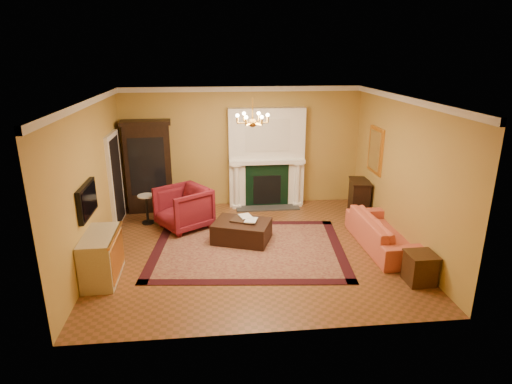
{
  "coord_description": "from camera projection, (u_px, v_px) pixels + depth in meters",
  "views": [
    {
      "loc": [
        -0.76,
        -7.86,
        3.81
      ],
      "look_at": [
        0.1,
        0.3,
        1.1
      ],
      "focal_mm": 30.0,
      "sensor_mm": 36.0,
      "label": 1
    }
  ],
  "objects": [
    {
      "name": "wall_left",
      "position": [
        91.0,
        182.0,
        7.92
      ],
      "size": [
        0.02,
        5.5,
        3.0
      ],
      "primitive_type": "cube",
      "color": "#AF903E",
      "rests_on": "floor"
    },
    {
      "name": "gilt_mirror",
      "position": [
        375.0,
        150.0,
        9.79
      ],
      "size": [
        0.06,
        0.76,
        1.05
      ],
      "color": "gold",
      "rests_on": "wall_right"
    },
    {
      "name": "commode",
      "position": [
        102.0,
        257.0,
        7.41
      ],
      "size": [
        0.55,
        1.13,
        0.84
      ],
      "primitive_type": "cube",
      "rotation": [
        0.0,
        0.0,
        0.02
      ],
      "color": "#BEB38B",
      "rests_on": "floor"
    },
    {
      "name": "console_table",
      "position": [
        359.0,
        198.0,
        10.45
      ],
      "size": [
        0.53,
        0.78,
        0.81
      ],
      "primitive_type": "cube",
      "rotation": [
        0.0,
        0.0,
        -0.17
      ],
      "color": "black",
      "rests_on": "floor"
    },
    {
      "name": "chandelier",
      "position": [
        253.0,
        120.0,
        7.87
      ],
      "size": [
        0.63,
        0.55,
        0.53
      ],
      "color": "#B98533",
      "rests_on": "ceiling"
    },
    {
      "name": "wall_right",
      "position": [
        403.0,
        173.0,
        8.52
      ],
      "size": [
        0.02,
        5.5,
        3.0
      ],
      "primitive_type": "cube",
      "color": "#AF903E",
      "rests_on": "floor"
    },
    {
      "name": "ceiling",
      "position": [
        253.0,
        98.0,
        7.75
      ],
      "size": [
        6.0,
        5.5,
        0.02
      ],
      "primitive_type": "cube",
      "color": "white",
      "rests_on": "wall_back"
    },
    {
      "name": "ottoman_tray",
      "position": [
        244.0,
        220.0,
        8.94
      ],
      "size": [
        0.61,
        0.56,
        0.03
      ],
      "primitive_type": "cube",
      "rotation": [
        0.0,
        0.0,
        -0.44
      ],
      "color": "black",
      "rests_on": "leather_ottoman"
    },
    {
      "name": "wall_back",
      "position": [
        242.0,
        147.0,
        10.83
      ],
      "size": [
        6.0,
        0.02,
        3.0
      ],
      "primitive_type": "cube",
      "color": "#AF903E",
      "rests_on": "floor"
    },
    {
      "name": "book_b",
      "position": [
        245.0,
        213.0,
        8.82
      ],
      "size": [
        0.23,
        0.09,
        0.32
      ],
      "primitive_type": "imported",
      "rotation": [
        0.0,
        0.0,
        -0.31
      ],
      "color": "gray",
      "rests_on": "ottoman_tray"
    },
    {
      "name": "pedestal_table",
      "position": [
        147.0,
        207.0,
        9.83
      ],
      "size": [
        0.39,
        0.39,
        0.69
      ],
      "color": "black",
      "rests_on": "floor"
    },
    {
      "name": "wall_front",
      "position": [
        273.0,
        236.0,
        5.61
      ],
      "size": [
        6.0,
        0.02,
        3.0
      ],
      "primitive_type": "cube",
      "color": "#AF903E",
      "rests_on": "floor"
    },
    {
      "name": "floor",
      "position": [
        253.0,
        249.0,
        8.69
      ],
      "size": [
        6.0,
        5.5,
        0.02
      ],
      "primitive_type": "cube",
      "color": "brown",
      "rests_on": "ground"
    },
    {
      "name": "topiary_left",
      "position": [
        237.0,
        151.0,
        10.61
      ],
      "size": [
        0.15,
        0.15,
        0.4
      ],
      "color": "gray",
      "rests_on": "fireplace"
    },
    {
      "name": "crown_molding",
      "position": [
        248.0,
        96.0,
        8.67
      ],
      "size": [
        6.0,
        5.5,
        0.12
      ],
      "color": "silver",
      "rests_on": "ceiling"
    },
    {
      "name": "coral_sofa",
      "position": [
        384.0,
        227.0,
        8.63
      ],
      "size": [
        0.68,
        2.2,
        0.85
      ],
      "primitive_type": "imported",
      "rotation": [
        0.0,
        0.0,
        1.59
      ],
      "color": "#CB5740",
      "rests_on": "floor"
    },
    {
      "name": "china_cabinet",
      "position": [
        149.0,
        168.0,
        10.48
      ],
      "size": [
        1.11,
        0.58,
        2.16
      ],
      "primitive_type": "cube",
      "rotation": [
        0.0,
        0.0,
        0.08
      ],
      "color": "black",
      "rests_on": "floor"
    },
    {
      "name": "oriental_rug",
      "position": [
        248.0,
        248.0,
        8.66
      ],
      "size": [
        4.1,
        3.24,
        0.02
      ],
      "primitive_type": "cube",
      "rotation": [
        0.0,
        0.0,
        -0.1
      ],
      "color": "#450E17",
      "rests_on": "floor"
    },
    {
      "name": "topiary_right",
      "position": [
        296.0,
        148.0,
        10.75
      ],
      "size": [
        0.18,
        0.18,
        0.47
      ],
      "color": "gray",
      "rests_on": "fireplace"
    },
    {
      "name": "end_table",
      "position": [
        420.0,
        269.0,
        7.33
      ],
      "size": [
        0.45,
        0.45,
        0.52
      ],
      "primitive_type": "cube",
      "rotation": [
        0.0,
        0.0,
        0.01
      ],
      "color": "#39220F",
      "rests_on": "floor"
    },
    {
      "name": "book_a",
      "position": [
        240.0,
        211.0,
        8.95
      ],
      "size": [
        0.24,
        0.1,
        0.32
      ],
      "primitive_type": "imported",
      "rotation": [
        0.0,
        0.0,
        0.28
      ],
      "color": "gray",
      "rests_on": "ottoman_tray"
    },
    {
      "name": "tv_panel",
      "position": [
        87.0,
        200.0,
        7.41
      ],
      "size": [
        0.09,
        0.95,
        0.58
      ],
      "color": "black",
      "rests_on": "wall_left"
    },
    {
      "name": "wingback_armchair",
      "position": [
        183.0,
        206.0,
        9.54
      ],
      "size": [
        1.35,
        1.37,
        1.04
      ],
      "primitive_type": "imported",
      "rotation": [
        0.0,
        0.0,
        -0.98
      ],
      "color": "maroon",
      "rests_on": "floor"
    },
    {
      "name": "leather_ottoman",
      "position": [
        242.0,
        231.0,
        8.95
      ],
      "size": [
        1.35,
        1.16,
        0.42
      ],
      "primitive_type": "cube",
      "rotation": [
        0.0,
        0.0,
        -0.35
      ],
      "color": "black",
      "rests_on": "oriental_rug"
    },
    {
      "name": "fireplace",
      "position": [
        266.0,
        160.0,
        10.81
      ],
      "size": [
        1.9,
        0.7,
        2.5
      ],
      "color": "white",
      "rests_on": "wall_back"
    },
    {
      "name": "doorway",
      "position": [
        116.0,
        180.0,
        9.68
      ],
      "size": [
        0.08,
        1.05,
        2.1
      ],
      "color": "silver",
      "rests_on": "wall_left"
    }
  ]
}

